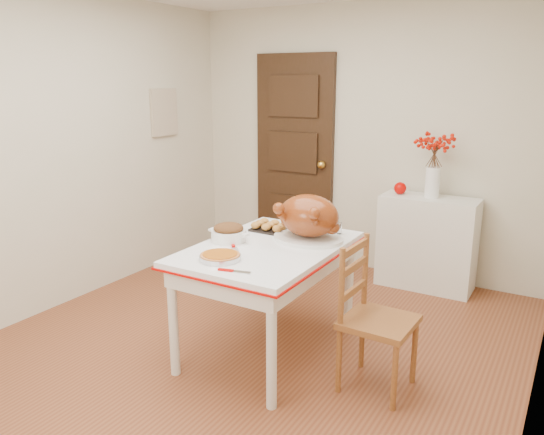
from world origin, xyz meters
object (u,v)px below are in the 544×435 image
Objects in this scene: turkey_platter at (309,218)px; kitchen_table at (268,300)px; chair_oak at (379,318)px; sideboard at (427,243)px; pumpkin_pie at (220,256)px.

kitchen_table is at bearing -104.81° from turkey_platter.
chair_oak is at bearing -3.38° from kitchen_table.
pumpkin_pie is at bearing -108.52° from sideboard.
chair_oak is (0.19, -1.77, 0.04)m from sideboard.
turkey_platter is (-0.62, 0.29, 0.46)m from chair_oak.
chair_oak reaches higher than sideboard.
pumpkin_pie reaches higher than kitchen_table.
turkey_platter is 1.96× the size of pumpkin_pie.
chair_oak is 1.01m from pumpkin_pie.
kitchen_table is 0.61m from turkey_platter.
sideboard is at bearing 71.48° from pumpkin_pie.
turkey_platter is at bearing 66.85° from chair_oak.
kitchen_table is at bearing 74.68° from pumpkin_pie.
turkey_platter reaches higher than pumpkin_pie.
chair_oak is at bearing -5.55° from turkey_platter.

